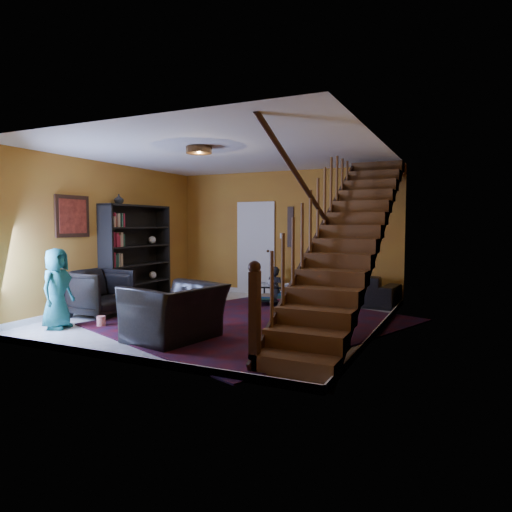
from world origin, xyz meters
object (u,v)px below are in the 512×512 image
(bookshelf, at_px, (137,256))
(armchair_right, at_px, (175,313))
(armchair_left, at_px, (99,293))
(sofa, at_px, (345,288))
(coffee_table, at_px, (282,294))

(bookshelf, height_order, armchair_right, bookshelf)
(armchair_left, distance_m, armchair_right, 2.33)
(sofa, distance_m, armchair_left, 4.73)
(sofa, height_order, coffee_table, sofa)
(armchair_right, xyz_separation_m, coffee_table, (0.33, 3.13, -0.15))
(armchair_left, bearing_deg, armchair_right, -109.02)
(sofa, xyz_separation_m, coffee_table, (-1.04, -0.82, -0.07))
(sofa, distance_m, armchair_right, 4.19)
(armchair_right, height_order, coffee_table, armchair_right)
(sofa, xyz_separation_m, armchair_left, (-3.55, -3.13, 0.10))
(sofa, relative_size, armchair_left, 2.33)
(sofa, bearing_deg, armchair_left, 46.62)
(armchair_right, bearing_deg, bookshelf, -120.41)
(bookshelf, xyz_separation_m, coffee_table, (2.86, 0.88, -0.73))
(armchair_left, relative_size, coffee_table, 0.75)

